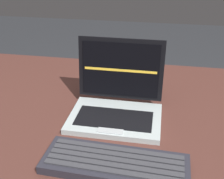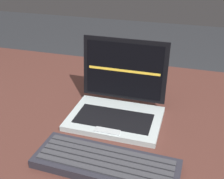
% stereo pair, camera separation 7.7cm
% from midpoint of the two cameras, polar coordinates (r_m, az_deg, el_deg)
% --- Properties ---
extents(desk, '(1.80, 0.82, 0.74)m').
position_cam_midpoint_polar(desk, '(0.90, 3.11, -9.34)').
color(desk, '#4E2A23').
rests_on(desk, ground).
extents(laptop_front, '(0.26, 0.20, 0.21)m').
position_cam_midpoint_polar(laptop_front, '(0.82, 3.88, -2.65)').
color(laptop_front, '#AEBABA').
rests_on(laptop_front, desk).
extents(external_keyboard, '(0.33, 0.13, 0.03)m').
position_cam_midpoint_polar(external_keyboard, '(0.66, 2.15, -14.70)').
color(external_keyboard, '#26262E').
rests_on(external_keyboard, desk).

